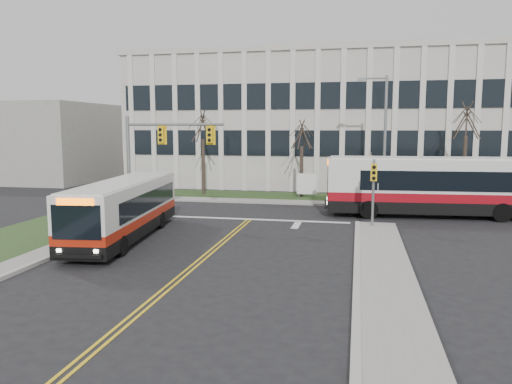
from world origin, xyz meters
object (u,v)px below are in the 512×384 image
object	(u,v)px
directory_sign	(307,184)
bus_cross	(438,188)
streetlight	(383,132)
bus_main	(125,210)

from	to	relation	value
directory_sign	bus_cross	world-z (taller)	bus_cross
streetlight	bus_cross	world-z (taller)	streetlight
directory_sign	bus_cross	xyz separation A→B (m)	(8.76, -6.05, 0.64)
streetlight	bus_main	xyz separation A→B (m)	(-13.03, -14.36, -3.77)
directory_sign	bus_main	world-z (taller)	bus_main
bus_main	bus_cross	bearing A→B (deg)	24.21
bus_cross	streetlight	bearing A→B (deg)	-149.46
bus_main	streetlight	bearing A→B (deg)	41.39
streetlight	bus_cross	bearing A→B (deg)	-55.79
bus_cross	bus_main	bearing A→B (deg)	-63.06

